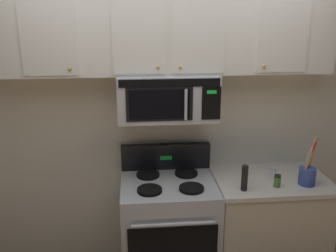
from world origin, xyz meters
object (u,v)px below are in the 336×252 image
utensil_crock_blue (307,174)px  pepper_mill (245,178)px  stove_range (169,230)px  spice_jar (277,181)px  salt_shaker (273,173)px  over_range_microwave (167,96)px

utensil_crock_blue → pepper_mill: bearing=-174.4°
stove_range → pepper_mill: size_ratio=5.59×
spice_jar → stove_range: bearing=169.5°
spice_jar → salt_shaker: bearing=83.7°
utensil_crock_blue → salt_shaker: bearing=153.3°
stove_range → spice_jar: stove_range is taller
over_range_microwave → salt_shaker: (0.85, -0.14, -0.63)m
utensil_crock_blue → spice_jar: (-0.25, -0.02, -0.04)m
salt_shaker → spice_jar: salt_shaker is taller
salt_shaker → pepper_mill: pepper_mill is taller
salt_shaker → spice_jar: (-0.01, -0.13, -0.00)m
utensil_crock_blue → salt_shaker: 0.26m
stove_range → pepper_mill: bearing=-18.5°
salt_shaker → pepper_mill: (-0.29, -0.17, 0.05)m
over_range_microwave → spice_jar: over_range_microwave is taller
over_range_microwave → utensil_crock_blue: 1.25m
stove_range → utensil_crock_blue: bearing=-7.2°
over_range_microwave → utensil_crock_blue: bearing=-13.2°
stove_range → over_range_microwave: (-0.00, 0.12, 1.11)m
stove_range → spice_jar: 0.97m
salt_shaker → pepper_mill: bearing=-149.9°
spice_jar → pepper_mill: bearing=-173.3°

